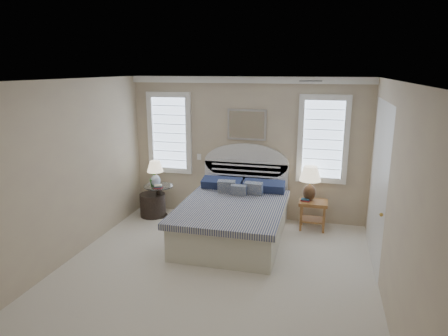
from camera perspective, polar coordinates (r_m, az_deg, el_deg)
floor at (r=5.78m, az=-1.91°, el=-15.43°), size 4.50×5.00×0.01m
ceiling at (r=5.03m, az=-2.17°, el=12.39°), size 4.50×5.00×0.01m
wall_back at (r=7.61m, az=3.27°, el=2.72°), size 4.50×0.02×2.70m
wall_left at (r=6.25m, az=-22.25°, el=-0.86°), size 0.02×5.00×2.70m
wall_right at (r=5.12m, az=22.98°, el=-4.09°), size 0.02×5.00×2.70m
crown_molding at (r=7.43m, az=3.35°, el=12.46°), size 4.50×0.08×0.12m
hvac_vent at (r=5.63m, az=12.31°, el=12.06°), size 0.30×0.20×0.02m
switch_plate at (r=7.87m, az=-3.58°, el=1.61°), size 0.08×0.01×0.12m
window_left at (r=7.99m, az=-7.75°, el=4.97°), size 0.90×0.06×1.60m
window_right at (r=7.41m, az=13.96°, el=3.98°), size 0.90×0.06×1.60m
painting at (r=7.50m, az=3.26°, el=6.18°), size 0.74×0.04×0.58m
closet_door at (r=6.30m, az=21.15°, el=-2.06°), size 0.02×1.80×2.40m
bed at (r=6.90m, az=1.46°, el=-6.83°), size 1.72×2.28×1.47m
side_table_left at (r=7.93m, az=-9.30°, el=-4.20°), size 0.56×0.56×0.63m
nightstand_right at (r=7.40m, az=12.60°, el=-5.70°), size 0.50×0.40×0.53m
floor_pot at (r=8.03m, az=-10.14°, el=-5.19°), size 0.55×0.55×0.45m
lamp_left at (r=7.74m, az=-9.79°, el=-0.40°), size 0.33×0.33×0.51m
lamp_right at (r=7.30m, az=12.19°, el=-1.61°), size 0.42×0.42×0.63m
potted_plant at (r=7.80m, az=-9.93°, el=-1.31°), size 0.22×0.22×0.35m
books_left at (r=7.70m, az=-9.40°, el=-2.62°), size 0.18×0.15×0.06m
books_right at (r=7.32m, az=11.55°, el=-4.49°), size 0.16×0.12×0.04m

